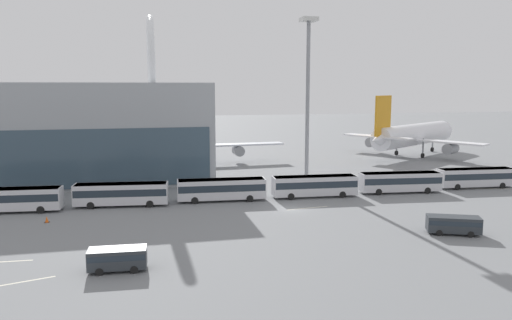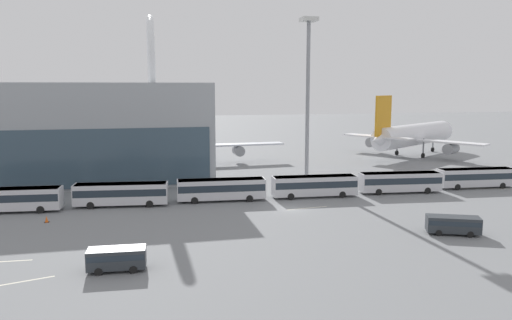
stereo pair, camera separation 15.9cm
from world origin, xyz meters
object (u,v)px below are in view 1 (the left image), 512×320
at_px(shuttle_bus_2, 222,188).
at_px(shuttle_bus_5, 476,176).
at_px(traffic_cone_0, 47,219).
at_px(shuttle_bus_1, 121,193).
at_px(shuttle_bus_3, 315,185).
at_px(service_van_crossing, 118,257).
at_px(airliner_at_gate_far, 181,143).
at_px(service_van_foreground, 453,224).
at_px(floodlight_mast, 308,78).
at_px(airliner_parked_remote, 412,135).
at_px(shuttle_bus_4, 400,181).
at_px(shuttle_bus_0, 11,198).

xyz_separation_m(shuttle_bus_2, shuttle_bus_5, (42.16, 0.08, 0.00)).
relative_size(shuttle_bus_5, traffic_cone_0, 16.52).
relative_size(shuttle_bus_1, traffic_cone_0, 16.59).
xyz_separation_m(shuttle_bus_3, service_van_crossing, (-27.56, -24.79, -0.65)).
bearing_deg(service_van_crossing, airliner_at_gate_far, 83.16).
bearing_deg(shuttle_bus_1, shuttle_bus_2, 6.46).
bearing_deg(service_van_foreground, shuttle_bus_3, 134.89).
relative_size(shuttle_bus_3, floodlight_mast, 0.46).
height_order(airliner_parked_remote, shuttle_bus_1, airliner_parked_remote).
relative_size(shuttle_bus_2, shuttle_bus_3, 1.00).
height_order(airliner_at_gate_far, shuttle_bus_3, airliner_at_gate_far).
bearing_deg(shuttle_bus_4, shuttle_bus_3, -174.96).
height_order(shuttle_bus_2, service_van_crossing, shuttle_bus_2).
height_order(airliner_parked_remote, floodlight_mast, floodlight_mast).
distance_m(shuttle_bus_1, service_van_foreground, 43.05).
relative_size(service_van_crossing, floodlight_mast, 0.19).
relative_size(airliner_at_gate_far, floodlight_mast, 1.60).
distance_m(shuttle_bus_0, shuttle_bus_3, 42.16).
relative_size(airliner_at_gate_far, shuttle_bus_3, 3.50).
height_order(shuttle_bus_4, shuttle_bus_5, same).
bearing_deg(shuttle_bus_3, shuttle_bus_5, 4.88).
xyz_separation_m(airliner_at_gate_far, floodlight_mast, (20.70, -20.88, 13.14)).
xyz_separation_m(shuttle_bus_0, shuttle_bus_3, (42.16, -0.27, 0.00)).
xyz_separation_m(airliner_parked_remote, shuttle_bus_0, (-79.68, -36.79, -3.14)).
xyz_separation_m(airliner_parked_remote, shuttle_bus_4, (-23.46, -37.15, -3.14)).
height_order(shuttle_bus_0, service_van_foreground, shuttle_bus_0).
xyz_separation_m(shuttle_bus_2, shuttle_bus_3, (14.05, -0.57, 0.00)).
distance_m(airliner_parked_remote, shuttle_bus_0, 87.82).
xyz_separation_m(shuttle_bus_3, traffic_cone_0, (-36.77, -6.15, -1.50)).
xyz_separation_m(shuttle_bus_3, floodlight_mast, (3.43, 13.97, 16.11)).
bearing_deg(shuttle_bus_5, shuttle_bus_4, -172.68).
xyz_separation_m(shuttle_bus_0, service_van_crossing, (14.60, -25.06, -0.65)).
height_order(shuttle_bus_2, shuttle_bus_5, same).
bearing_deg(shuttle_bus_5, shuttle_bus_1, -175.54).
distance_m(shuttle_bus_2, service_van_foreground, 31.87).
bearing_deg(shuttle_bus_1, shuttle_bus_5, 6.36).
xyz_separation_m(shuttle_bus_3, shuttle_bus_4, (14.05, -0.09, 0.00)).
relative_size(airliner_at_gate_far, service_van_crossing, 8.60).
xyz_separation_m(airliner_at_gate_far, shuttle_bus_1, (-10.85, -34.34, -2.96)).
height_order(shuttle_bus_5, traffic_cone_0, shuttle_bus_5).
height_order(airliner_parked_remote, service_van_foreground, airliner_parked_remote).
distance_m(airliner_at_gate_far, shuttle_bus_0, 42.71).
xyz_separation_m(shuttle_bus_4, traffic_cone_0, (-50.82, -6.07, -1.50)).
bearing_deg(floodlight_mast, shuttle_bus_3, -103.81).
height_order(service_van_crossing, floodlight_mast, floodlight_mast).
distance_m(shuttle_bus_0, service_van_foreground, 55.48).
bearing_deg(shuttle_bus_3, airliner_parked_remote, 48.21).
relative_size(shuttle_bus_2, traffic_cone_0, 16.48).
bearing_deg(airliner_parked_remote, traffic_cone_0, 177.14).
bearing_deg(airliner_at_gate_far, shuttle_bus_3, 23.33).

